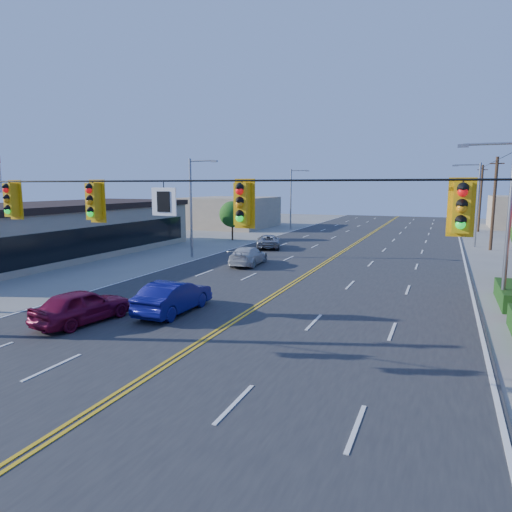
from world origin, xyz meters
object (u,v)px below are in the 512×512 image
at_px(signal_span, 125,221).
at_px(car_silver, 268,242).
at_px(car_magenta, 82,307).
at_px(car_white, 248,257).
at_px(car_blue, 174,298).

height_order(signal_span, car_silver, signal_span).
bearing_deg(car_magenta, car_silver, -78.18).
bearing_deg(car_silver, signal_span, 82.79).
distance_m(signal_span, car_silver, 30.21).
bearing_deg(signal_span, car_silver, 103.23).
relative_size(car_magenta, car_white, 0.93).
xyz_separation_m(car_magenta, car_silver, (-1.08, 24.95, -0.10)).
distance_m(car_blue, car_silver, 22.42).
bearing_deg(signal_span, car_magenta, 144.18).
bearing_deg(car_white, signal_span, 98.98).
bearing_deg(signal_span, car_white, 103.90).
xyz_separation_m(signal_span, car_white, (-4.97, 20.08, -4.21)).
xyz_separation_m(car_blue, car_silver, (-3.82, 22.09, -0.12)).
relative_size(signal_span, car_silver, 5.34).
height_order(car_magenta, car_blue, car_blue).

